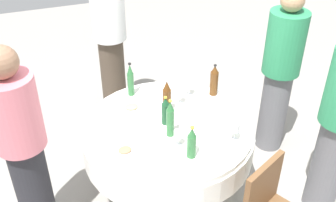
{
  "coord_description": "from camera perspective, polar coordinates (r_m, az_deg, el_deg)",
  "views": [
    {
      "loc": [
        0.89,
        2.38,
        2.65
      ],
      "look_at": [
        0.0,
        0.0,
        0.96
      ],
      "focal_mm": 43.05,
      "sensor_mm": 36.0,
      "label": 1
    }
  ],
  "objects": [
    {
      "name": "person_south",
      "position": [
        2.96,
        -19.84,
        -6.23
      ],
      "size": [
        0.34,
        0.34,
        1.62
      ],
      "rotation": [
        0.0,
        0.0,
        -1.54
      ],
      "color": "#26262B",
      "rests_on": "ground_plane"
    },
    {
      "name": "wine_glass_mid",
      "position": [
        3.37,
        1.75,
        1.17
      ],
      "size": [
        0.06,
        0.06,
        0.15
      ],
      "color": "white",
      "rests_on": "dining_table"
    },
    {
      "name": "plate_right",
      "position": [
        3.33,
        7.25,
        -1.59
      ],
      "size": [
        0.25,
        0.25,
        0.02
      ],
      "color": "white",
      "rests_on": "dining_table"
    },
    {
      "name": "wine_glass_east",
      "position": [
        2.92,
        1.46,
        -4.84
      ],
      "size": [
        0.06,
        0.06,
        0.13
      ],
      "color": "white",
      "rests_on": "dining_table"
    },
    {
      "name": "ground_plane",
      "position": [
        3.67,
        0.0,
        -12.63
      ],
      "size": [
        10.0,
        10.0,
        0.0
      ],
      "primitive_type": "plane",
      "color": "gray"
    },
    {
      "name": "bottle_green_left",
      "position": [
        2.81,
        3.37,
        -5.94
      ],
      "size": [
        0.07,
        0.07,
        0.26
      ],
      "color": "#2D6B38",
      "rests_on": "dining_table"
    },
    {
      "name": "plate_front",
      "position": [
        2.93,
        -6.11,
        -7.1
      ],
      "size": [
        0.21,
        0.21,
        0.04
      ],
      "color": "white",
      "rests_on": "dining_table"
    },
    {
      "name": "bottle_dark_green_far",
      "position": [
        3.13,
        -0.35,
        -1.45
      ],
      "size": [
        0.06,
        0.06,
        0.25
      ],
      "color": "#194728",
      "rests_on": "dining_table"
    },
    {
      "name": "person_outer",
      "position": [
        3.81,
        15.59,
        4.04
      ],
      "size": [
        0.34,
        0.34,
        1.62
      ],
      "rotation": [
        0.0,
        0.0,
        1.79
      ],
      "color": "slate",
      "rests_on": "ground_plane"
    },
    {
      "name": "dining_table",
      "position": [
        3.27,
        0.0,
        -5.44
      ],
      "size": [
        1.37,
        1.37,
        0.74
      ],
      "color": "white",
      "rests_on": "ground_plane"
    },
    {
      "name": "bottle_brown_outer",
      "position": [
        3.5,
        6.55,
        2.87
      ],
      "size": [
        0.07,
        0.07,
        0.29
      ],
      "color": "#593314",
      "rests_on": "dining_table"
    },
    {
      "name": "fork_south",
      "position": [
        3.56,
        -0.43,
        1.19
      ],
      "size": [
        0.17,
        0.08,
        0.0
      ],
      "primitive_type": "cube",
      "rotation": [
        0.0,
        0.0,
        2.76
      ],
      "color": "silver",
      "rests_on": "dining_table"
    },
    {
      "name": "wine_glass_inner",
      "position": [
        3.0,
        9.48,
        -3.85
      ],
      "size": [
        0.07,
        0.07,
        0.15
      ],
      "color": "white",
      "rests_on": "dining_table"
    },
    {
      "name": "wine_glass_far",
      "position": [
        3.49,
        3.0,
        2.32
      ],
      "size": [
        0.07,
        0.07,
        0.15
      ],
      "color": "white",
      "rests_on": "dining_table"
    },
    {
      "name": "plate_near",
      "position": [
        3.36,
        -5.18,
        -1.01
      ],
      "size": [
        0.24,
        0.24,
        0.04
      ],
      "color": "white",
      "rests_on": "dining_table"
    },
    {
      "name": "bottle_brown_mid",
      "position": [
        3.24,
        -0.16,
        0.55
      ],
      "size": [
        0.07,
        0.07,
        0.31
      ],
      "color": "#593314",
      "rests_on": "dining_table"
    },
    {
      "name": "bottle_green_east",
      "position": [
        3.48,
        -5.33,
        2.94
      ],
      "size": [
        0.06,
        0.06,
        0.31
      ],
      "color": "#2D6B38",
      "rests_on": "dining_table"
    },
    {
      "name": "person_left",
      "position": [
        4.2,
        -8.19,
        8.48
      ],
      "size": [
        0.34,
        0.34,
        1.7
      ],
      "rotation": [
        0.0,
        0.0,
        3.23
      ],
      "color": "#4C3F33",
      "rests_on": "ground_plane"
    },
    {
      "name": "bottle_green_south",
      "position": [
        2.99,
        0.32,
        -2.57
      ],
      "size": [
        0.06,
        0.06,
        0.32
      ],
      "color": "#2D6B38",
      "rests_on": "dining_table"
    },
    {
      "name": "folded_napkin",
      "position": [
        2.77,
        0.67,
        -9.69
      ],
      "size": [
        0.18,
        0.18,
        0.02
      ],
      "primitive_type": "cube",
      "rotation": [
        0.0,
        0.0,
        0.25
      ],
      "color": "white",
      "rests_on": "dining_table"
    }
  ]
}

